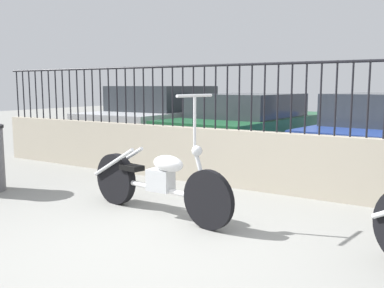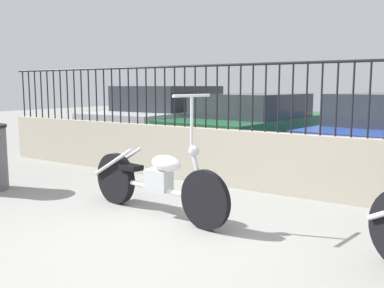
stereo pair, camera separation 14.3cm
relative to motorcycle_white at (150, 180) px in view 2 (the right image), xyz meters
name	(u,v)px [view 2 (the right image)]	position (x,y,z in m)	size (l,w,h in m)	color
ground_plane	(150,246)	(0.65, -0.80, -0.39)	(40.00, 40.00, 0.00)	gray
low_wall	(264,162)	(0.65, 1.65, 0.02)	(10.67, 0.18, 0.82)	#B2A893
fence_railing	(266,87)	(0.65, 1.65, 1.03)	(10.67, 0.04, 0.92)	black
motorcycle_white	(150,180)	(0.00, 0.00, 0.00)	(2.07, 0.61, 1.36)	black
car_silver	(173,117)	(-2.90, 4.42, 0.32)	(1.95, 4.61, 1.43)	black
car_green	(256,125)	(-0.67, 4.21, 0.27)	(2.15, 4.52, 1.28)	black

